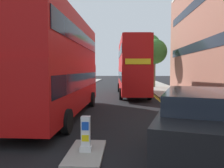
# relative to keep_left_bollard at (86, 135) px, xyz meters

# --- Properties ---
(sidewalk_right) EXTENTS (4.00, 80.00, 0.14)m
(sidewalk_right) POSITION_rel_keep_left_bollard_xyz_m (6.50, 11.32, -0.54)
(sidewalk_right) COLOR #9E9991
(sidewalk_right) RESTS_ON ground
(sidewalk_left) EXTENTS (4.00, 80.00, 0.14)m
(sidewalk_left) POSITION_rel_keep_left_bollard_xyz_m (-6.50, 11.32, -0.54)
(sidewalk_left) COLOR #9E9991
(sidewalk_left) RESTS_ON ground
(kerb_line_outer) EXTENTS (0.10, 56.00, 0.01)m
(kerb_line_outer) POSITION_rel_keep_left_bollard_xyz_m (4.40, 9.32, -0.60)
(kerb_line_outer) COLOR yellow
(kerb_line_outer) RESTS_ON ground
(kerb_line_inner) EXTENTS (0.10, 56.00, 0.01)m
(kerb_line_inner) POSITION_rel_keep_left_bollard_xyz_m (4.24, 9.32, -0.60)
(kerb_line_inner) COLOR yellow
(kerb_line_inner) RESTS_ON ground
(traffic_island) EXTENTS (1.10, 2.20, 0.10)m
(traffic_island) POSITION_rel_keep_left_bollard_xyz_m (0.00, 0.00, -0.56)
(traffic_island) COLOR #9E9991
(traffic_island) RESTS_ON ground
(keep_left_bollard) EXTENTS (0.36, 0.28, 1.11)m
(keep_left_bollard) POSITION_rel_keep_left_bollard_xyz_m (0.00, 0.00, 0.00)
(keep_left_bollard) COLOR silver
(keep_left_bollard) RESTS_ON traffic_island
(double_decker_bus_away) EXTENTS (2.89, 10.84, 5.64)m
(double_decker_bus_away) POSITION_rel_keep_left_bollard_xyz_m (-2.36, 5.50, 2.42)
(double_decker_bus_away) COLOR #B20F0F
(double_decker_bus_away) RESTS_ON ground
(double_decker_bus_oncoming) EXTENTS (3.14, 10.90, 5.64)m
(double_decker_bus_oncoming) POSITION_rel_keep_left_bollard_xyz_m (2.07, 15.90, 2.42)
(double_decker_bus_oncoming) COLOR #B20F0F
(double_decker_bus_oncoming) RESTS_ON ground
(taxi_minivan) EXTENTS (3.13, 5.14, 2.12)m
(taxi_minivan) POSITION_rel_keep_left_bollard_xyz_m (3.10, -1.21, 0.46)
(taxi_minivan) COLOR black
(taxi_minivan) RESTS_ON ground
(street_tree_mid) EXTENTS (3.57, 3.57, 6.88)m
(street_tree_mid) POSITION_rel_keep_left_bollard_xyz_m (5.65, 25.04, 4.60)
(street_tree_mid) COLOR #6B6047
(street_tree_mid) RESTS_ON sidewalk_right
(street_tree_far) EXTENTS (3.95, 3.95, 8.78)m
(street_tree_far) POSITION_rel_keep_left_bollard_xyz_m (5.74, 32.49, 6.28)
(street_tree_far) COLOR #6B6047
(street_tree_far) RESTS_ON sidewalk_right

